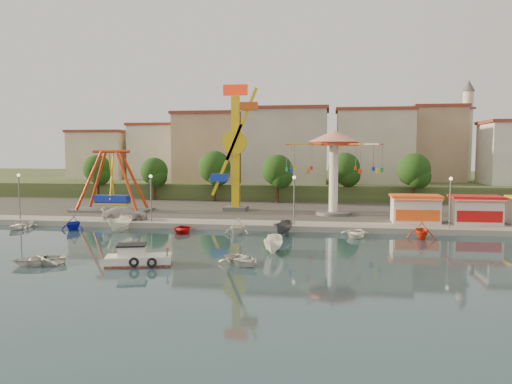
% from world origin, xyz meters
% --- Properties ---
extents(ground, '(200.00, 200.00, 0.00)m').
position_xyz_m(ground, '(0.00, 0.00, 0.00)').
color(ground, '#132A34').
rests_on(ground, ground).
extents(quay_deck, '(200.00, 100.00, 0.60)m').
position_xyz_m(quay_deck, '(0.00, 62.00, 0.30)').
color(quay_deck, '#9E998E').
rests_on(quay_deck, ground).
extents(asphalt_pad, '(90.00, 28.00, 0.01)m').
position_xyz_m(asphalt_pad, '(0.00, 30.00, 0.60)').
color(asphalt_pad, '#4C4944').
rests_on(asphalt_pad, quay_deck).
extents(hill_terrace, '(200.00, 60.00, 3.00)m').
position_xyz_m(hill_terrace, '(0.00, 67.00, 1.50)').
color(hill_terrace, '#384C26').
rests_on(hill_terrace, ground).
extents(pirate_ship_ride, '(10.00, 5.00, 8.00)m').
position_xyz_m(pirate_ship_ride, '(-16.48, 21.56, 4.39)').
color(pirate_ship_ride, '#59595E').
rests_on(pirate_ship_ride, quay_deck).
extents(kamikaze_tower, '(4.68, 3.10, 16.50)m').
position_xyz_m(kamikaze_tower, '(-0.34, 24.35, 8.57)').
color(kamikaze_tower, '#59595E').
rests_on(kamikaze_tower, quay_deck).
extents(wave_swinger, '(11.60, 11.60, 10.40)m').
position_xyz_m(wave_swinger, '(12.24, 21.97, 8.20)').
color(wave_swinger, '#59595E').
rests_on(wave_swinger, quay_deck).
extents(booth_left, '(5.40, 3.78, 3.08)m').
position_xyz_m(booth_left, '(21.15, 16.49, 2.16)').
color(booth_left, white).
rests_on(booth_left, quay_deck).
extents(booth_mid, '(5.40, 3.78, 3.08)m').
position_xyz_m(booth_mid, '(27.49, 16.49, 2.16)').
color(booth_mid, white).
rests_on(booth_mid, quay_deck).
extents(lamp_post_0, '(0.14, 0.14, 5.00)m').
position_xyz_m(lamp_post_0, '(-24.00, 13.00, 3.10)').
color(lamp_post_0, '#59595E').
rests_on(lamp_post_0, quay_deck).
extents(lamp_post_1, '(0.14, 0.14, 5.00)m').
position_xyz_m(lamp_post_1, '(-8.00, 13.00, 3.10)').
color(lamp_post_1, '#59595E').
rests_on(lamp_post_1, quay_deck).
extents(lamp_post_2, '(0.14, 0.14, 5.00)m').
position_xyz_m(lamp_post_2, '(8.00, 13.00, 3.10)').
color(lamp_post_2, '#59595E').
rests_on(lamp_post_2, quay_deck).
extents(lamp_post_3, '(0.14, 0.14, 5.00)m').
position_xyz_m(lamp_post_3, '(24.00, 13.00, 3.10)').
color(lamp_post_3, '#59595E').
rests_on(lamp_post_3, quay_deck).
extents(tree_0, '(4.60, 4.60, 7.19)m').
position_xyz_m(tree_0, '(-26.00, 36.98, 5.47)').
color(tree_0, '#382314').
rests_on(tree_0, quay_deck).
extents(tree_1, '(4.35, 4.35, 6.80)m').
position_xyz_m(tree_1, '(-16.00, 36.24, 5.20)').
color(tree_1, '#382314').
rests_on(tree_1, quay_deck).
extents(tree_2, '(5.02, 5.02, 7.85)m').
position_xyz_m(tree_2, '(-6.00, 35.81, 5.92)').
color(tree_2, '#382314').
rests_on(tree_2, quay_deck).
extents(tree_3, '(4.68, 4.68, 7.32)m').
position_xyz_m(tree_3, '(4.00, 34.36, 5.55)').
color(tree_3, '#382314').
rests_on(tree_3, quay_deck).
extents(tree_4, '(4.86, 4.86, 7.60)m').
position_xyz_m(tree_4, '(14.00, 37.35, 5.75)').
color(tree_4, '#382314').
rests_on(tree_4, quay_deck).
extents(tree_5, '(4.83, 4.83, 7.54)m').
position_xyz_m(tree_5, '(24.00, 35.54, 5.71)').
color(tree_5, '#382314').
rests_on(tree_5, quay_deck).
extents(building_0, '(9.26, 9.53, 11.87)m').
position_xyz_m(building_0, '(-33.37, 46.06, 8.93)').
color(building_0, beige).
rests_on(building_0, hill_terrace).
extents(building_1, '(12.33, 9.01, 8.63)m').
position_xyz_m(building_1, '(-21.33, 51.38, 7.32)').
color(building_1, silver).
rests_on(building_1, hill_terrace).
extents(building_2, '(11.95, 9.28, 11.23)m').
position_xyz_m(building_2, '(-8.19, 51.96, 8.62)').
color(building_2, tan).
rests_on(building_2, hill_terrace).
extents(building_3, '(12.59, 10.50, 9.20)m').
position_xyz_m(building_3, '(5.60, 48.80, 7.60)').
color(building_3, beige).
rests_on(building_3, hill_terrace).
extents(building_4, '(10.75, 9.23, 9.24)m').
position_xyz_m(building_4, '(19.07, 52.20, 7.62)').
color(building_4, beige).
rests_on(building_4, hill_terrace).
extents(building_5, '(12.77, 10.96, 11.21)m').
position_xyz_m(building_5, '(32.37, 50.33, 8.61)').
color(building_5, tan).
rests_on(building_5, hill_terrace).
extents(minaret, '(2.80, 2.80, 18.00)m').
position_xyz_m(minaret, '(36.00, 54.00, 12.55)').
color(minaret, silver).
rests_on(minaret, hill_terrace).
extents(cabin_motorboat, '(5.15, 3.04, 1.70)m').
position_xyz_m(cabin_motorboat, '(-2.56, -4.87, 0.45)').
color(cabin_motorboat, white).
rests_on(cabin_motorboat, ground).
extents(rowboat_a, '(4.54, 4.63, 0.79)m').
position_xyz_m(rowboat_a, '(5.23, -3.60, 0.39)').
color(rowboat_a, silver).
rests_on(rowboat_a, ground).
extents(rowboat_b, '(4.71, 4.28, 0.80)m').
position_xyz_m(rowboat_b, '(-9.96, -5.83, 0.40)').
color(rowboat_b, silver).
rests_on(rowboat_b, ground).
extents(skiff, '(1.53, 3.97, 1.53)m').
position_xyz_m(skiff, '(7.16, 0.74, 0.76)').
color(skiff, white).
rests_on(skiff, ground).
extents(van, '(5.47, 3.48, 1.48)m').
position_xyz_m(van, '(-11.55, 14.00, 1.34)').
color(van, silver).
rests_on(van, quay_deck).
extents(moored_boat_0, '(3.06, 4.13, 0.82)m').
position_xyz_m(moored_boat_0, '(-21.96, 9.80, 0.41)').
color(moored_boat_0, silver).
rests_on(moored_boat_0, ground).
extents(moored_boat_1, '(2.57, 2.97, 1.55)m').
position_xyz_m(moored_boat_1, '(-15.66, 9.80, 0.78)').
color(moored_boat_1, '#151FBD').
rests_on(moored_boat_1, ground).
extents(moored_boat_2, '(2.09, 4.40, 1.64)m').
position_xyz_m(moored_boat_2, '(-10.32, 9.80, 0.82)').
color(moored_boat_2, silver).
rests_on(moored_boat_2, ground).
extents(moored_boat_3, '(2.98, 3.88, 0.75)m').
position_xyz_m(moored_boat_3, '(-3.51, 9.80, 0.37)').
color(moored_boat_3, '#B60E10').
rests_on(moored_boat_3, ground).
extents(moored_boat_4, '(3.30, 3.61, 1.63)m').
position_xyz_m(moored_boat_4, '(2.43, 9.80, 0.81)').
color(moored_boat_4, silver).
rests_on(moored_boat_4, ground).
extents(moored_boat_5, '(2.38, 4.08, 1.48)m').
position_xyz_m(moored_boat_5, '(7.14, 9.80, 0.74)').
color(moored_boat_5, '#535257').
rests_on(moored_boat_5, ground).
extents(moored_boat_6, '(2.83, 3.94, 0.81)m').
position_xyz_m(moored_boat_6, '(14.36, 9.80, 0.41)').
color(moored_boat_6, white).
rests_on(moored_boat_6, ground).
extents(moored_boat_7, '(3.26, 3.62, 1.69)m').
position_xyz_m(moored_boat_7, '(20.68, 9.80, 0.85)').
color(moored_boat_7, red).
rests_on(moored_boat_7, ground).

